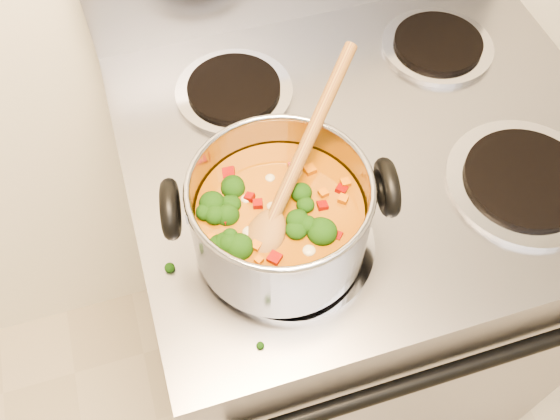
% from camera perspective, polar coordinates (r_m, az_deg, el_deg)
% --- Properties ---
extents(electric_range, '(0.74, 0.67, 1.08)m').
position_cam_1_polar(electric_range, '(1.33, 5.97, -5.84)').
color(electric_range, gray).
rests_on(electric_range, ground).
extents(stockpot, '(0.29, 0.22, 0.14)m').
position_cam_1_polar(stockpot, '(0.77, 0.01, -0.66)').
color(stockpot, '#97979E').
rests_on(stockpot, electric_range).
extents(wooden_spoon, '(0.23, 0.24, 0.12)m').
position_cam_1_polar(wooden_spoon, '(0.75, 0.69, 2.23)').
color(wooden_spoon, olive).
rests_on(wooden_spoon, stockpot).
extents(cooktop_crumbs, '(0.27, 0.08, 0.01)m').
position_cam_1_polar(cooktop_crumbs, '(0.90, -0.81, 3.71)').
color(cooktop_crumbs, black).
rests_on(cooktop_crumbs, electric_range).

